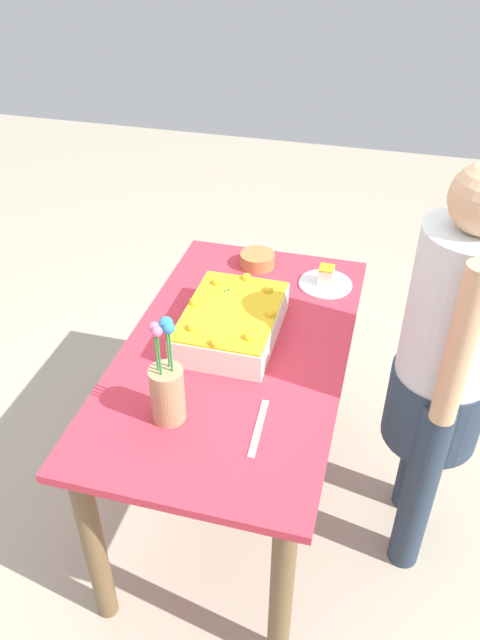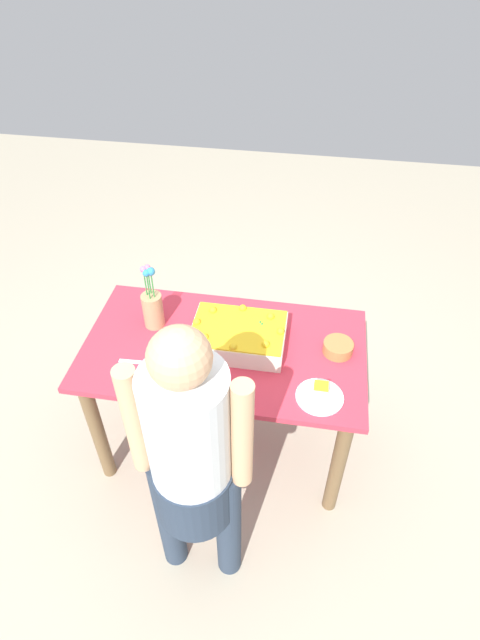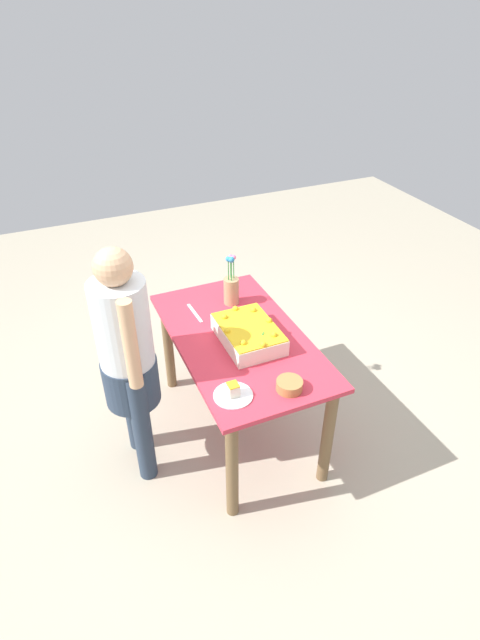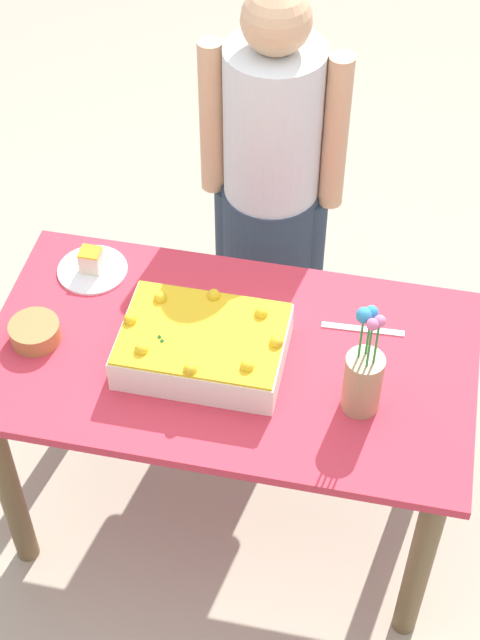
# 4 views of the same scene
# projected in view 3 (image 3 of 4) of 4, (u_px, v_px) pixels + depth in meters

# --- Properties ---
(ground_plane) EXTENTS (8.00, 8.00, 0.00)m
(ground_plane) POSITION_uv_depth(u_px,v_px,m) (239.00, 426.00, 3.44)
(ground_plane) COLOR #AEA58E
(dining_table) EXTENTS (1.34, 0.75, 0.77)m
(dining_table) POSITION_uv_depth(u_px,v_px,m) (239.00, 355.00, 3.08)
(dining_table) COLOR #CE3244
(dining_table) RESTS_ON ground_plane
(sheet_cake) EXTENTS (0.44, 0.31, 0.13)m
(sheet_cake) POSITION_uv_depth(u_px,v_px,m) (249.00, 334.00, 2.93)
(sheet_cake) COLOR white
(sheet_cake) RESTS_ON dining_table
(serving_plate_with_slice) EXTENTS (0.21, 0.21, 0.08)m
(serving_plate_with_slice) POSITION_uv_depth(u_px,v_px,m) (233.00, 393.00, 2.56)
(serving_plate_with_slice) COLOR white
(serving_plate_with_slice) RESTS_ON dining_table
(cake_knife) EXTENTS (0.23, 0.03, 0.00)m
(cake_knife) POSITION_uv_depth(u_px,v_px,m) (195.00, 313.00, 3.21)
(cake_knife) COLOR silver
(cake_knife) RESTS_ON dining_table
(flower_vase) EXTENTS (0.10, 0.10, 0.35)m
(flower_vase) POSITION_uv_depth(u_px,v_px,m) (231.00, 288.00, 3.25)
(flower_vase) COLOR tan
(flower_vase) RESTS_ON dining_table
(fruit_bowl) EXTENTS (0.14, 0.14, 0.06)m
(fruit_bowl) POSITION_uv_depth(u_px,v_px,m) (289.00, 385.00, 2.60)
(fruit_bowl) COLOR #AC743F
(fruit_bowl) RESTS_ON dining_table
(person_standing) EXTENTS (0.45, 0.31, 1.49)m
(person_standing) POSITION_uv_depth(u_px,v_px,m) (127.00, 353.00, 2.73)
(person_standing) COLOR #293649
(person_standing) RESTS_ON ground_plane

